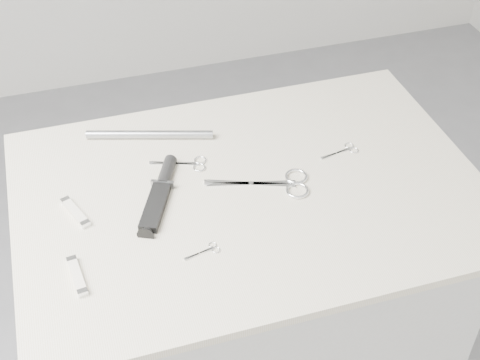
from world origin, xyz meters
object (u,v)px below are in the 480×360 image
object	(u,v)px
tiny_scissors	(206,251)
metal_rail	(150,135)
plinth	(248,322)
embroidery_scissors_b	(344,151)
pocket_knife_b	(75,212)
sheathed_knife	(161,190)
embroidery_scissors_a	(189,164)
pocket_knife_a	(77,276)
large_shears	(280,183)

from	to	relation	value
tiny_scissors	metal_rail	size ratio (longest dim) A/B	0.25
plinth	embroidery_scissors_b	bearing A→B (deg)	13.41
plinth	pocket_knife_b	bearing A→B (deg)	175.69
embroidery_scissors_b	sheathed_knife	distance (m)	0.43
metal_rail	embroidery_scissors_a	bearing A→B (deg)	-61.88
metal_rail	embroidery_scissors_b	bearing A→B (deg)	-23.34
plinth	tiny_scissors	size ratio (longest dim) A/B	12.19
embroidery_scissors_b	pocket_knife_a	world-z (taller)	pocket_knife_a
embroidery_scissors_a	metal_rail	size ratio (longest dim) A/B	0.43
plinth	tiny_scissors	bearing A→B (deg)	-132.36
tiny_scissors	pocket_knife_a	size ratio (longest dim) A/B	0.74
plinth	metal_rail	size ratio (longest dim) A/B	3.04
tiny_scissors	embroidery_scissors_a	bearing A→B (deg)	70.79
large_shears	tiny_scissors	distance (m)	0.25
plinth	large_shears	xyz separation A→B (m)	(0.07, -0.01, 0.47)
large_shears	pocket_knife_b	xyz separation A→B (m)	(-0.43, 0.04, 0.00)
tiny_scissors	sheathed_knife	world-z (taller)	sheathed_knife
embroidery_scissors_b	pocket_knife_b	world-z (taller)	pocket_knife_b
embroidery_scissors_b	pocket_knife_b	size ratio (longest dim) A/B	0.95
embroidery_scissors_a	tiny_scissors	size ratio (longest dim) A/B	1.71
large_shears	sheathed_knife	distance (m)	0.26
plinth	large_shears	world-z (taller)	large_shears
sheathed_knife	pocket_knife_b	bearing A→B (deg)	118.39
plinth	embroidery_scissors_b	world-z (taller)	embroidery_scissors_b
plinth	embroidery_scissors_a	xyz separation A→B (m)	(-0.11, 0.12, 0.47)
metal_rail	sheathed_knife	bearing A→B (deg)	-94.47
tiny_scissors	pocket_knife_b	xyz separation A→B (m)	(-0.23, 0.18, 0.01)
large_shears	pocket_knife_b	world-z (taller)	pocket_knife_b
plinth	metal_rail	world-z (taller)	metal_rail
pocket_knife_a	embroidery_scissors_a	bearing A→B (deg)	-53.44
embroidery_scissors_b	tiny_scissors	world-z (taller)	same
large_shears	pocket_knife_a	bearing A→B (deg)	-145.27
metal_rail	tiny_scissors	bearing A→B (deg)	-85.06
embroidery_scissors_a	pocket_knife_b	xyz separation A→B (m)	(-0.26, -0.09, 0.00)
pocket_knife_b	pocket_knife_a	bearing A→B (deg)	153.90
embroidery_scissors_b	embroidery_scissors_a	bearing A→B (deg)	159.55
embroidery_scissors_a	sheathed_knife	xyz separation A→B (m)	(-0.08, -0.08, 0.01)
large_shears	pocket_knife_b	bearing A→B (deg)	-167.08
embroidery_scissors_b	metal_rail	bearing A→B (deg)	145.56
pocket_knife_a	metal_rail	bearing A→B (deg)	-35.80
large_shears	metal_rail	size ratio (longest dim) A/B	0.75
tiny_scissors	sheathed_knife	xyz separation A→B (m)	(-0.05, 0.19, 0.01)
plinth	embroidery_scissors_a	distance (m)	0.50
plinth	metal_rail	distance (m)	0.56
sheathed_knife	embroidery_scissors_a	bearing A→B (deg)	-22.05
metal_rail	plinth	bearing A→B (deg)	-54.12
large_shears	pocket_knife_a	distance (m)	0.47
plinth	pocket_knife_b	xyz separation A→B (m)	(-0.37, 0.03, 0.48)
pocket_knife_b	metal_rail	bearing A→B (deg)	-63.99
embroidery_scissors_a	embroidery_scissors_b	size ratio (longest dim) A/B	1.32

